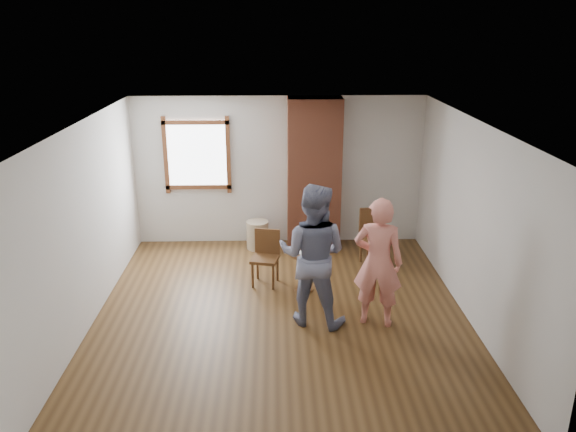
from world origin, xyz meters
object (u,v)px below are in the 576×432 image
object	(u,v)px
dining_chair_left	(266,254)
man	(313,255)
stoneware_crock	(258,235)
dining_chair_right	(374,234)
person_pink	(378,262)
side_table	(304,265)

from	to	relation	value
dining_chair_left	man	world-z (taller)	man
stoneware_crock	man	size ratio (longest dim) A/B	0.26
stoneware_crock	dining_chair_right	bearing A→B (deg)	-20.65
dining_chair_left	dining_chair_right	distance (m)	1.86
stoneware_crock	man	xyz separation A→B (m)	(0.78, -2.54, 0.70)
man	stoneware_crock	bearing A→B (deg)	-53.92
man	person_pink	xyz separation A→B (m)	(0.83, -0.08, -0.08)
dining_chair_right	man	xyz separation A→B (m)	(-1.12, -1.82, 0.42)
dining_chair_right	person_pink	size ratio (longest dim) A/B	0.54
dining_chair_right	dining_chair_left	bearing A→B (deg)	-167.42
stoneware_crock	man	bearing A→B (deg)	-72.84
man	dining_chair_left	bearing A→B (deg)	-43.26
stoneware_crock	person_pink	world-z (taller)	person_pink
dining_chair_left	person_pink	world-z (taller)	person_pink
side_table	person_pink	distance (m)	1.39
dining_chair_left	side_table	size ratio (longest dim) A/B	1.38
side_table	man	xyz separation A→B (m)	(0.06, -0.89, 0.54)
dining_chair_left	stoneware_crock	bearing A→B (deg)	109.27
dining_chair_left	person_pink	distance (m)	1.96
side_table	dining_chair_right	bearing A→B (deg)	38.24
man	person_pink	world-z (taller)	man
stoneware_crock	dining_chair_left	world-z (taller)	dining_chair_left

